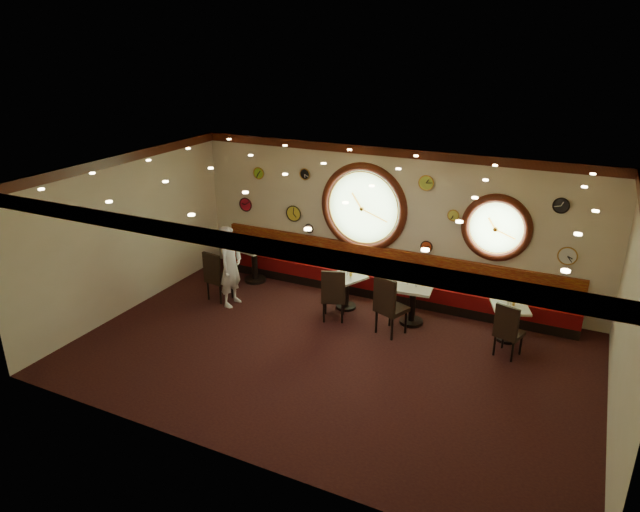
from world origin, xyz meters
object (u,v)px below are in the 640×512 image
at_px(condiment_a_salt, 250,242).
at_px(condiment_c_bottle, 423,282).
at_px(table_d, 509,319).
at_px(condiment_b_bottle, 351,272).
at_px(table_b, 346,288).
at_px(condiment_c_salt, 408,282).
at_px(condiment_d_pepper, 511,303).
at_px(condiment_b_pepper, 347,273).
at_px(condiment_c_pepper, 416,284).
at_px(condiment_a_pepper, 252,244).
at_px(condiment_d_bottle, 514,302).
at_px(chair_a, 216,273).
at_px(chair_c, 388,302).
at_px(condiment_a_bottle, 263,241).
at_px(condiment_d_salt, 508,303).
at_px(chair_b, 334,292).
at_px(table_c, 413,299).
at_px(waiter, 231,266).
at_px(table_a, 254,259).
at_px(chair_d, 508,327).
at_px(condiment_b_salt, 341,273).

height_order(condiment_a_salt, condiment_c_bottle, condiment_a_salt).
relative_size(table_d, condiment_b_bottle, 4.53).
relative_size(table_b, condiment_c_salt, 10.05).
height_order(condiment_d_pepper, condiment_b_bottle, condiment_b_bottle).
relative_size(condiment_b_pepper, condiment_c_pepper, 0.80).
xyz_separation_m(table_d, condiment_b_bottle, (-3.15, -0.05, 0.37)).
distance_m(table_b, condiment_a_pepper, 2.53).
bearing_deg(condiment_d_bottle, condiment_a_salt, 177.32).
relative_size(chair_a, condiment_c_bottle, 4.75).
xyz_separation_m(chair_c, condiment_d_pepper, (2.08, 0.80, 0.07)).
xyz_separation_m(table_d, condiment_a_bottle, (-5.52, 0.42, 0.52)).
bearing_deg(condiment_d_pepper, condiment_d_salt, 170.10).
bearing_deg(condiment_a_bottle, chair_a, -104.05).
bearing_deg(table_b, chair_c, -31.69).
height_order(chair_b, condiment_b_bottle, chair_b).
distance_m(table_c, condiment_c_salt, 0.36).
distance_m(chair_b, condiment_c_salt, 1.45).
bearing_deg(waiter, condiment_a_bottle, 1.50).
relative_size(condiment_b_bottle, waiter, 0.10).
xyz_separation_m(table_a, condiment_a_pepper, (-0.02, -0.04, 0.38)).
height_order(condiment_a_bottle, waiter, waiter).
xyz_separation_m(condiment_d_salt, waiter, (-5.41, -0.98, 0.11)).
height_order(chair_d, condiment_d_pepper, chair_d).
bearing_deg(condiment_c_bottle, condiment_b_salt, -179.79).
xyz_separation_m(chair_b, condiment_a_salt, (-2.59, 1.04, 0.29)).
height_order(chair_b, condiment_c_bottle, chair_b).
distance_m(condiment_a_pepper, condiment_c_pepper, 3.99).
xyz_separation_m(chair_c, condiment_a_salt, (-3.74, 1.11, 0.23)).
xyz_separation_m(table_a, condiment_c_pepper, (3.95, -0.47, 0.32)).
height_order(condiment_a_pepper, condiment_d_pepper, condiment_a_pepper).
distance_m(table_d, condiment_c_pepper, 1.80).
bearing_deg(chair_a, condiment_c_bottle, 19.94).
height_order(table_a, table_c, table_a).
distance_m(condiment_d_pepper, condiment_c_bottle, 1.65).
xyz_separation_m(condiment_a_salt, condiment_c_pepper, (4.08, -0.51, -0.05)).
distance_m(chair_d, condiment_b_pepper, 3.35).
relative_size(condiment_c_salt, condiment_a_bottle, 0.48).
bearing_deg(table_b, condiment_d_pepper, 1.48).
distance_m(chair_c, chair_d, 2.15).
distance_m(chair_a, condiment_d_pepper, 5.94).
bearing_deg(condiment_b_bottle, chair_a, -161.49).
bearing_deg(table_c, chair_d, -15.09).
xyz_separation_m(table_a, condiment_d_salt, (5.63, -0.27, 0.20)).
bearing_deg(table_a, condiment_b_pepper, -7.76).
bearing_deg(chair_b, table_c, 2.06).
xyz_separation_m(chair_b, waiter, (-2.23, -0.25, 0.23)).
distance_m(condiment_b_bottle, condiment_d_bottle, 3.20).
xyz_separation_m(table_c, condiment_a_pepper, (-3.90, 0.38, 0.41)).
xyz_separation_m(condiment_a_bottle, condiment_d_bottle, (5.57, -0.37, -0.19)).
distance_m(condiment_d_pepper, condiment_d_bottle, 0.06).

